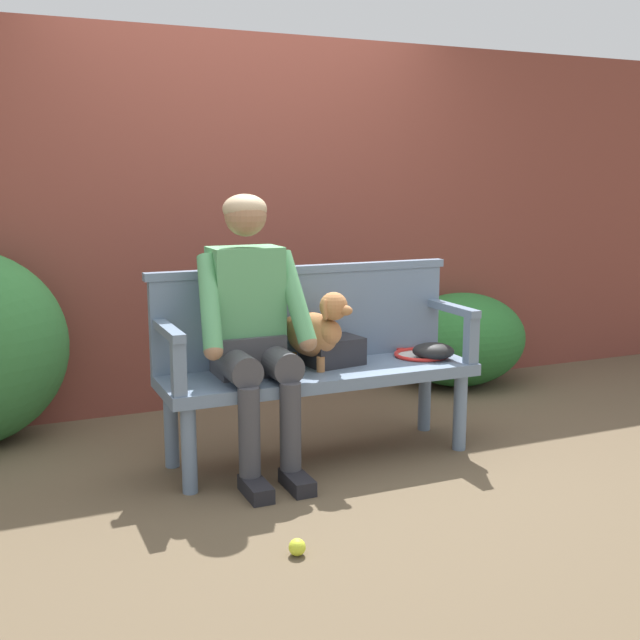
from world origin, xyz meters
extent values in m
plane|color=brown|center=(0.00, 0.00, 0.00)|extent=(40.00, 40.00, 0.00)
cube|color=brown|center=(0.00, 1.29, 1.13)|extent=(8.00, 0.30, 2.27)
ellipsoid|color=#286B2D|center=(1.45, 0.92, 0.32)|extent=(0.93, 0.73, 0.64)
cube|color=slate|center=(0.00, 0.00, 0.44)|extent=(1.60, 0.48, 0.06)
cylinder|color=slate|center=(-0.72, -0.18, 0.20)|extent=(0.07, 0.07, 0.41)
cylinder|color=slate|center=(0.72, -0.18, 0.20)|extent=(0.07, 0.07, 0.41)
cylinder|color=slate|center=(-0.72, 0.18, 0.20)|extent=(0.07, 0.07, 0.41)
cylinder|color=slate|center=(0.72, 0.18, 0.20)|extent=(0.07, 0.07, 0.41)
cube|color=slate|center=(0.00, 0.21, 0.70)|extent=(1.60, 0.05, 0.46)
cube|color=slate|center=(0.00, 0.21, 0.95)|extent=(1.64, 0.06, 0.04)
cube|color=slate|center=(-0.76, -0.20, 0.59)|extent=(0.06, 0.06, 0.24)
cube|color=slate|center=(-0.76, 0.00, 0.73)|extent=(0.06, 0.48, 0.04)
cube|color=slate|center=(0.76, -0.20, 0.59)|extent=(0.06, 0.06, 0.24)
cube|color=slate|center=(0.76, 0.00, 0.73)|extent=(0.06, 0.48, 0.04)
cube|color=black|center=(-0.46, -0.34, 0.04)|extent=(0.10, 0.24, 0.07)
cylinder|color=#3D3D42|center=(-0.46, -0.26, 0.28)|extent=(0.10, 0.10, 0.42)
cylinder|color=#3D3D42|center=(-0.46, -0.10, 0.55)|extent=(0.15, 0.31, 0.15)
cube|color=black|center=(-0.26, -0.34, 0.04)|extent=(0.10, 0.24, 0.07)
cylinder|color=#3D3D42|center=(-0.26, -0.26, 0.28)|extent=(0.10, 0.10, 0.42)
cylinder|color=#3D3D42|center=(-0.26, -0.10, 0.55)|extent=(0.15, 0.31, 0.15)
cube|color=#3D3D42|center=(-0.36, 0.05, 0.57)|extent=(0.32, 0.24, 0.20)
cube|color=#519960|center=(-0.36, 0.07, 0.83)|extent=(0.34, 0.22, 0.52)
cylinder|color=#519960|center=(-0.57, -0.04, 0.85)|extent=(0.14, 0.32, 0.45)
sphere|color=#936B4C|center=(-0.59, -0.16, 0.65)|extent=(0.09, 0.09, 0.09)
cylinder|color=#519960|center=(-0.15, -0.04, 0.85)|extent=(0.14, 0.32, 0.45)
sphere|color=#936B4C|center=(-0.13, -0.16, 0.65)|extent=(0.09, 0.09, 0.09)
sphere|color=#936B4C|center=(-0.36, 0.05, 1.24)|extent=(0.20, 0.20, 0.20)
ellipsoid|color=tan|center=(-0.36, 0.06, 1.27)|extent=(0.21, 0.21, 0.14)
cylinder|color=#AD7042|center=(-0.02, -0.05, 0.50)|extent=(0.04, 0.04, 0.07)
cylinder|color=#AD7042|center=(0.07, 0.00, 0.50)|extent=(0.04, 0.04, 0.07)
cylinder|color=#AD7042|center=(-0.11, 0.09, 0.50)|extent=(0.04, 0.04, 0.07)
cylinder|color=#AD7042|center=(-0.03, 0.15, 0.50)|extent=(0.04, 0.04, 0.07)
ellipsoid|color=#AD7042|center=(-0.02, 0.05, 0.64)|extent=(0.31, 0.34, 0.22)
sphere|color=#AD7042|center=(0.03, -0.04, 0.66)|extent=(0.13, 0.13, 0.13)
sphere|color=#AD7042|center=(0.05, -0.06, 0.79)|extent=(0.14, 0.14, 0.14)
ellipsoid|color=#AD7042|center=(0.08, -0.11, 0.78)|extent=(0.09, 0.10, 0.05)
ellipsoid|color=#AD7042|center=(-0.01, -0.08, 0.78)|extent=(0.05, 0.05, 0.10)
ellipsoid|color=#AD7042|center=(0.09, -0.02, 0.78)|extent=(0.05, 0.05, 0.10)
sphere|color=#AD7042|center=(-0.10, 0.16, 0.68)|extent=(0.07, 0.07, 0.07)
torus|color=red|center=(0.61, 0.04, 0.48)|extent=(0.37, 0.37, 0.02)
cylinder|color=silver|center=(0.61, 0.04, 0.47)|extent=(0.25, 0.25, 0.00)
cube|color=red|center=(0.55, 0.20, 0.48)|extent=(0.06, 0.08, 0.02)
cylinder|color=black|center=(0.50, 0.33, 0.48)|extent=(0.10, 0.22, 0.03)
ellipsoid|color=black|center=(0.63, -0.05, 0.51)|extent=(0.28, 0.26, 0.09)
cube|color=#232328|center=(0.10, 0.06, 0.54)|extent=(0.31, 0.24, 0.14)
sphere|color=#CCDB33|center=(-0.50, -0.93, 0.03)|extent=(0.07, 0.07, 0.07)
camera|label=1|loc=(-1.52, -3.50, 1.42)|focal=43.95mm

